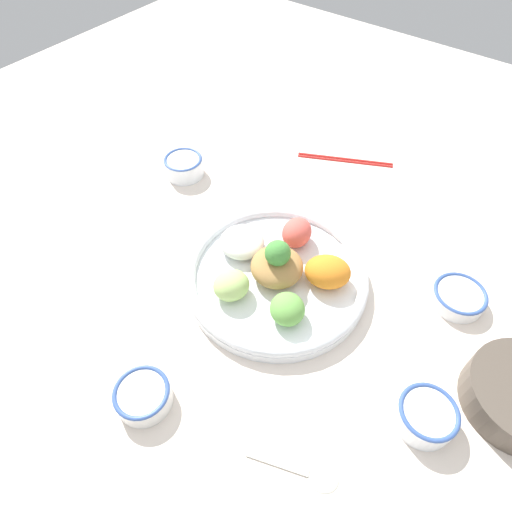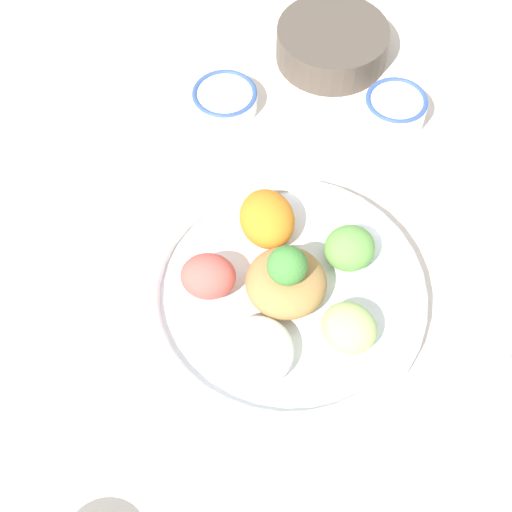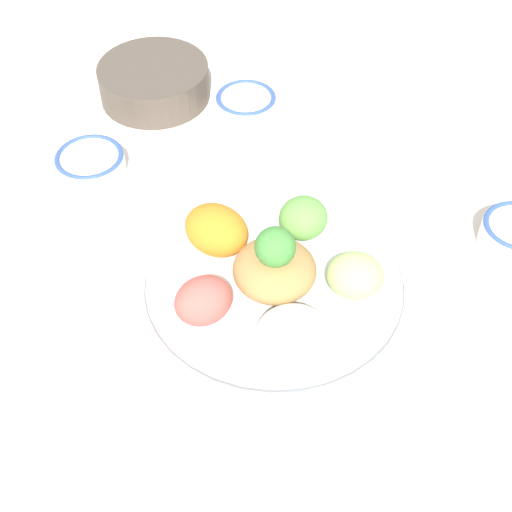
% 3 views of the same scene
% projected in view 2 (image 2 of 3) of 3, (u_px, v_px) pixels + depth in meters
% --- Properties ---
extents(ground_plane, '(2.40, 2.40, 0.00)m').
position_uv_depth(ground_plane, '(314.00, 298.00, 0.90)').
color(ground_plane, silver).
extents(salad_platter, '(0.35, 0.35, 0.11)m').
position_uv_depth(salad_platter, '(284.00, 290.00, 0.87)').
color(salad_platter, white).
rests_on(salad_platter, ground_plane).
extents(sauce_bowl_red, '(0.09, 0.09, 0.04)m').
position_uv_depth(sauce_bowl_red, '(395.00, 108.00, 1.03)').
color(sauce_bowl_red, white).
rests_on(sauce_bowl_red, ground_plane).
extents(sauce_bowl_dark, '(0.10, 0.10, 0.03)m').
position_uv_depth(sauce_bowl_dark, '(225.00, 99.00, 1.05)').
color(sauce_bowl_dark, white).
rests_on(sauce_bowl_dark, ground_plane).
extents(side_serving_bowl, '(0.17, 0.17, 0.06)m').
position_uv_depth(side_serving_bowl, '(332.00, 42.00, 1.10)').
color(side_serving_bowl, '#51473D').
rests_on(side_serving_bowl, ground_plane).
extents(serving_spoon_main, '(0.07, 0.14, 0.01)m').
position_uv_depth(serving_spoon_main, '(503.00, 196.00, 0.98)').
color(serving_spoon_main, beige).
rests_on(serving_spoon_main, ground_plane).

